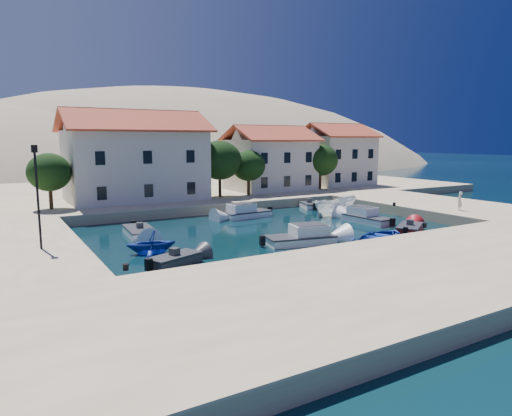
% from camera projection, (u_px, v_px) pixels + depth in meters
% --- Properties ---
extents(ground, '(400.00, 400.00, 0.00)m').
position_uv_depth(ground, '(351.00, 257.00, 29.62)').
color(ground, black).
rests_on(ground, ground).
extents(quay_south, '(52.00, 12.00, 1.00)m').
position_uv_depth(quay_south, '(427.00, 272.00, 24.43)').
color(quay_south, tan).
rests_on(quay_south, ground).
extents(quay_east, '(11.00, 20.00, 1.00)m').
position_uv_depth(quay_east, '(433.00, 207.00, 48.34)').
color(quay_east, tan).
rests_on(quay_east, ground).
extents(quay_west, '(8.00, 20.00, 1.00)m').
position_uv_depth(quay_west, '(12.00, 253.00, 28.55)').
color(quay_west, tan).
rests_on(quay_west, ground).
extents(quay_north, '(80.00, 36.00, 1.00)m').
position_uv_depth(quay_north, '(174.00, 191.00, 62.95)').
color(quay_north, tan).
rests_on(quay_north, ground).
extents(hills, '(254.00, 176.00, 99.00)m').
position_uv_depth(hills, '(138.00, 235.00, 148.84)').
color(hills, gray).
rests_on(hills, ground).
extents(building_left, '(14.70, 9.45, 9.70)m').
position_uv_depth(building_left, '(135.00, 154.00, 49.61)').
color(building_left, beige).
rests_on(building_left, quay_north).
extents(building_mid, '(10.50, 8.40, 8.30)m').
position_uv_depth(building_mid, '(270.00, 157.00, 59.58)').
color(building_mid, beige).
rests_on(building_mid, quay_north).
extents(building_right, '(9.45, 8.40, 8.80)m').
position_uv_depth(building_right, '(336.00, 154.00, 66.41)').
color(building_right, beige).
rests_on(building_right, quay_north).
extents(trees, '(37.30, 5.30, 6.45)m').
position_uv_depth(trees, '(232.00, 163.00, 52.87)').
color(trees, '#382314').
rests_on(trees, quay_north).
extents(lamppost, '(0.35, 0.25, 6.22)m').
position_uv_depth(lamppost, '(37.00, 187.00, 26.97)').
color(lamppost, black).
rests_on(lamppost, quay_west).
extents(bollards, '(29.36, 9.56, 0.30)m').
position_uv_depth(bollards, '(344.00, 226.00, 34.15)').
color(bollards, black).
rests_on(bollards, ground).
extents(motorboat_grey_sw, '(3.66, 2.61, 1.25)m').
position_uv_depth(motorboat_grey_sw, '(175.00, 260.00, 27.61)').
color(motorboat_grey_sw, '#323337').
rests_on(motorboat_grey_sw, ground).
extents(cabin_cruiser_south, '(5.33, 3.10, 1.60)m').
position_uv_depth(cabin_cruiser_south, '(300.00, 238.00, 33.15)').
color(cabin_cruiser_south, white).
rests_on(cabin_cruiser_south, ground).
extents(rowboat_south, '(6.58, 5.73, 1.14)m').
position_uv_depth(rowboat_south, '(383.00, 243.00, 33.46)').
color(rowboat_south, '#1C389B').
rests_on(rowboat_south, ground).
extents(motorboat_red_se, '(4.04, 3.41, 1.25)m').
position_uv_depth(motorboat_red_se, '(410.00, 229.00, 37.33)').
color(motorboat_red_se, maroon).
rests_on(motorboat_red_se, ground).
extents(cabin_cruiser_east, '(2.23, 4.94, 1.60)m').
position_uv_depth(cabin_cruiser_east, '(368.00, 217.00, 41.69)').
color(cabin_cruiser_east, white).
rests_on(cabin_cruiser_east, ground).
extents(boat_east, '(5.32, 2.14, 2.03)m').
position_uv_depth(boat_east, '(335.00, 215.00, 45.83)').
color(boat_east, white).
rests_on(boat_east, ground).
extents(motorboat_white_ne, '(2.55, 3.70, 1.25)m').
position_uv_depth(motorboat_white_ne, '(309.00, 205.00, 50.66)').
color(motorboat_white_ne, white).
rests_on(motorboat_white_ne, ground).
extents(rowboat_west, '(3.68, 3.33, 1.69)m').
position_uv_depth(rowboat_west, '(151.00, 253.00, 30.52)').
color(rowboat_west, '#1C389B').
rests_on(rowboat_west, ground).
extents(motorboat_white_west, '(2.32, 4.61, 1.25)m').
position_uv_depth(motorboat_white_west, '(140.00, 232.00, 36.04)').
color(motorboat_white_west, white).
rests_on(motorboat_white_west, ground).
extents(cabin_cruiser_north, '(4.97, 2.46, 1.60)m').
position_uv_depth(cabin_cruiser_north, '(247.00, 213.00, 44.50)').
color(cabin_cruiser_north, white).
rests_on(cabin_cruiser_north, ground).
extents(pedestrian, '(0.74, 0.60, 1.76)m').
position_uv_depth(pedestrian, '(460.00, 201.00, 42.31)').
color(pedestrian, beige).
rests_on(pedestrian, quay_east).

